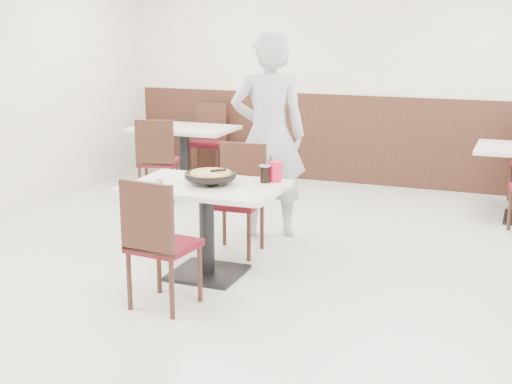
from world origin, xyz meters
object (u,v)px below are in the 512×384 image
(main_table, at_px, (207,230))
(pizza_pan, at_px, (210,179))
(side_plate, at_px, (149,183))
(red_cup, at_px, (276,172))
(diner_person, at_px, (269,135))
(pizza, at_px, (211,176))
(bg_chair_left_far, at_px, (207,142))
(bg_chair_left_near, at_px, (158,160))
(chair_near, at_px, (164,242))
(chair_far, at_px, (236,200))
(cola_glass, at_px, (265,174))
(bg_table_left, at_px, (184,158))

(main_table, relative_size, pizza_pan, 3.26)
(side_plate, xyz_separation_m, red_cup, (0.90, 0.44, 0.07))
(side_plate, bearing_deg, diner_person, 70.19)
(main_table, xyz_separation_m, pizza, (0.02, 0.04, 0.44))
(pizza, xyz_separation_m, side_plate, (-0.44, -0.19, -0.05))
(bg_chair_left_far, bearing_deg, bg_chair_left_near, 81.49)
(chair_near, distance_m, chair_far, 1.29)
(chair_near, height_order, chair_far, same)
(red_cup, bearing_deg, chair_near, -116.55)
(chair_near, distance_m, diner_person, 1.97)
(chair_far, distance_m, cola_glass, 0.65)
(chair_far, height_order, diner_person, diner_person)
(diner_person, bearing_deg, main_table, 62.89)
(chair_near, height_order, pizza, chair_near)
(main_table, xyz_separation_m, red_cup, (0.47, 0.29, 0.45))
(main_table, xyz_separation_m, bg_chair_left_near, (-1.53, 1.98, 0.10))
(pizza_pan, relative_size, bg_chair_left_far, 0.39)
(pizza_pan, xyz_separation_m, pizza, (-0.01, 0.02, 0.02))
(side_plate, distance_m, cola_glass, 0.91)
(cola_glass, bearing_deg, bg_table_left, 128.85)
(bg_table_left, xyz_separation_m, bg_chair_left_near, (0.02, -0.68, 0.10))
(diner_person, height_order, bg_chair_left_near, diner_person)
(pizza_pan, height_order, bg_table_left, pizza_pan)
(main_table, height_order, pizza, pizza)
(chair_near, distance_m, bg_chair_left_far, 4.23)
(pizza_pan, distance_m, bg_chair_left_near, 2.51)
(pizza, relative_size, cola_glass, 2.49)
(chair_near, xyz_separation_m, side_plate, (-0.41, 0.54, 0.28))
(pizza_pan, bearing_deg, bg_chair_left_far, 115.68)
(chair_near, bearing_deg, side_plate, 133.73)
(main_table, bearing_deg, chair_near, -90.96)
(cola_glass, bearing_deg, bg_chair_left_far, 122.53)
(cola_glass, relative_size, bg_chair_left_far, 0.14)
(bg_table_left, height_order, bg_chair_left_near, bg_chair_left_near)
(red_cup, xyz_separation_m, bg_chair_left_far, (-2.01, 2.98, -0.35))
(chair_near, bearing_deg, red_cup, 69.66)
(chair_near, distance_m, side_plate, 0.73)
(bg_chair_left_near, bearing_deg, red_cup, -58.61)
(cola_glass, distance_m, bg_table_left, 3.15)
(pizza_pan, bearing_deg, diner_person, 87.99)
(chair_far, distance_m, red_cup, 0.67)
(pizza, bearing_deg, cola_glass, 25.15)
(side_plate, relative_size, bg_table_left, 0.13)
(main_table, bearing_deg, bg_table_left, 120.25)
(side_plate, distance_m, red_cup, 1.00)
(pizza, height_order, side_plate, pizza)
(chair_far, relative_size, bg_chair_left_near, 1.00)
(cola_glass, distance_m, red_cup, 0.09)
(pizza_pan, relative_size, bg_chair_left_near, 0.39)
(bg_chair_left_far, bearing_deg, diner_person, 119.37)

